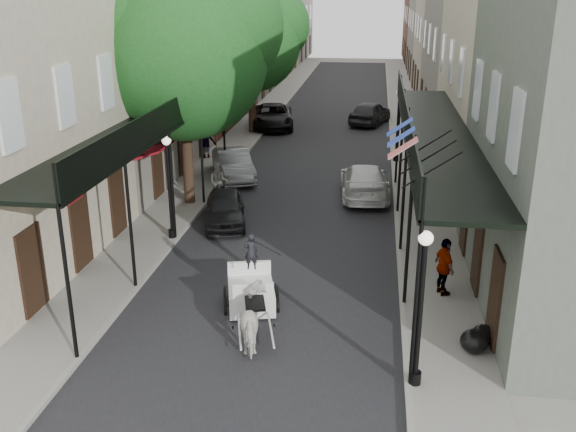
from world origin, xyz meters
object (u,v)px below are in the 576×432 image
(car_left_mid, at_px, (233,165))
(lamppost_right_far, at_px, (398,124))
(car_left_far, at_px, (273,116))
(horse, at_px, (255,318))
(car_right_near, at_px, (364,181))
(tree_far, at_px, (257,37))
(pedestrian_sidewalk_left, at_px, (206,141))
(pedestrian_sidewalk_right, at_px, (444,267))
(car_left_near, at_px, (225,208))
(car_right_far, at_px, (370,113))
(tree_near, at_px, (193,45))
(pedestrian_walking, at_px, (218,182))
(carriage, at_px, (250,272))
(lamppost_right_near, at_px, (420,307))
(lamppost_left, at_px, (169,186))

(car_left_mid, bearing_deg, lamppost_right_far, 5.30)
(car_left_far, bearing_deg, horse, -91.41)
(car_right_near, bearing_deg, tree_far, -64.65)
(pedestrian_sidewalk_left, bearing_deg, pedestrian_sidewalk_right, 112.52)
(car_left_near, bearing_deg, car_right_far, 62.09)
(car_left_mid, xyz_separation_m, car_right_near, (6.20, -1.88, 0.01))
(tree_far, bearing_deg, tree_near, -89.81)
(pedestrian_walking, bearing_deg, car_left_far, 82.29)
(lamppost_right_far, bearing_deg, horse, -101.90)
(lamppost_right_far, xyz_separation_m, car_right_near, (-1.50, -5.88, -1.34))
(carriage, height_order, car_left_mid, carriage)
(pedestrian_sidewalk_right, bearing_deg, car_right_far, -16.16)
(car_left_mid, bearing_deg, pedestrian_sidewalk_left, 101.15)
(lamppost_right_near, xyz_separation_m, lamppost_right_far, (0.00, 20.00, 0.00))
(tree_far, xyz_separation_m, pedestrian_sidewalk_right, (9.36, -21.50, -4.85))
(tree_near, bearing_deg, tree_far, 90.19)
(tree_far, relative_size, pedestrian_sidewalk_right, 4.95)
(lamppost_left, distance_m, carriage, 5.85)
(car_left_far, bearing_deg, lamppost_left, -100.97)
(tree_near, relative_size, pedestrian_sidewalk_left, 5.44)
(lamppost_right_near, distance_m, lamppost_left, 11.46)
(car_left_near, xyz_separation_m, car_left_mid, (-1.00, 6.07, 0.07))
(lamppost_right_near, bearing_deg, car_left_mid, 115.70)
(tree_far, bearing_deg, lamppost_right_far, -36.51)
(pedestrian_sidewalk_left, bearing_deg, car_right_near, 133.96)
(car_left_far, bearing_deg, pedestrian_sidewalk_right, -78.91)
(car_left_near, xyz_separation_m, car_left_far, (-1.00, 17.93, 0.13))
(lamppost_left, height_order, car_right_far, lamppost_left)
(tree_near, height_order, pedestrian_sidewalk_left, tree_near)
(tree_far, distance_m, car_right_near, 14.78)
(tree_far, xyz_separation_m, car_left_mid, (0.65, -10.18, -5.14))
(car_left_near, distance_m, car_right_near, 6.68)
(tree_far, distance_m, car_left_far, 5.39)
(car_left_far, xyz_separation_m, car_right_near, (6.20, -13.74, -0.05))
(horse, bearing_deg, pedestrian_walking, -86.14)
(pedestrian_sidewalk_right, bearing_deg, horse, 101.93)
(lamppost_right_far, xyz_separation_m, car_left_mid, (-7.70, -4.00, -1.35))
(lamppost_left, bearing_deg, tree_far, 90.46)
(car_left_far, bearing_deg, car_left_mid, -99.52)
(carriage, xyz_separation_m, pedestrian_sidewalk_right, (5.51, 1.07, 0.03))
(pedestrian_walking, relative_size, car_right_far, 0.37)
(pedestrian_walking, distance_m, pedestrian_sidewalk_left, 7.12)
(lamppost_left, bearing_deg, car_left_far, 88.56)
(pedestrian_walking, distance_m, car_left_near, 2.84)
(horse, height_order, car_left_mid, horse)
(lamppost_right_far, relative_size, car_left_mid, 0.88)
(lamppost_right_far, height_order, car_left_far, lamppost_right_far)
(lamppost_left, bearing_deg, pedestrian_walking, 82.59)
(lamppost_right_far, height_order, car_left_mid, lamppost_right_far)
(horse, height_order, pedestrian_sidewalk_left, pedestrian_sidewalk_left)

